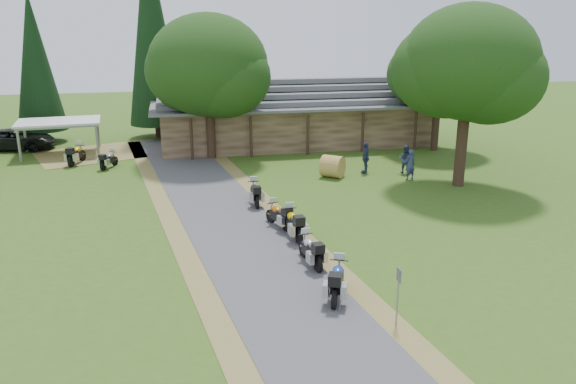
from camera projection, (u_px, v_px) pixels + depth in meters
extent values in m
plane|color=#385818|center=(274.00, 284.00, 19.96)|extent=(120.00, 120.00, 0.00)
plane|color=#3F3F41|center=(245.00, 244.00, 23.61)|extent=(51.95, 51.95, 0.00)
imported|color=black|center=(15.00, 134.00, 40.64)|extent=(3.37, 6.21, 2.26)
imported|color=navy|center=(410.00, 162.00, 32.86)|extent=(0.68, 0.54, 2.16)
imported|color=navy|center=(405.00, 157.00, 34.30)|extent=(0.72, 0.68, 2.05)
imported|color=navy|center=(366.00, 155.00, 34.32)|extent=(0.73, 0.79, 2.26)
cylinder|color=olive|center=(332.00, 166.00, 33.51)|extent=(1.77, 1.78, 1.32)
cone|color=black|center=(152.00, 36.00, 42.95)|extent=(4.29, 4.29, 15.78)
cone|color=black|center=(36.00, 68.00, 41.89)|extent=(3.67, 3.67, 11.23)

